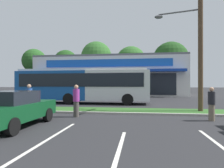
% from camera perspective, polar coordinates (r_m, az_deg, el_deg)
% --- Properties ---
extents(grass_median, '(56.00, 2.20, 0.12)m').
position_cam_1_polar(grass_median, '(13.07, -0.92, -7.74)').
color(grass_median, '#2D5B23').
rests_on(grass_median, ground_plane).
extents(curb_lip, '(56.00, 0.24, 0.12)m').
position_cam_1_polar(curb_lip, '(11.88, -1.82, -8.51)').
color(curb_lip, '#99968C').
rests_on(curb_lip, ground_plane).
extents(parking_stripe_1, '(0.12, 4.80, 0.01)m').
position_cam_1_polar(parking_stripe_1, '(6.99, -17.89, -14.97)').
color(parking_stripe_1, silver).
rests_on(parking_stripe_1, ground_plane).
extents(parking_stripe_2, '(0.12, 4.80, 0.01)m').
position_cam_1_polar(parking_stripe_2, '(5.21, 1.60, -20.26)').
color(parking_stripe_2, silver).
rests_on(parking_stripe_2, ground_plane).
extents(storefront_building, '(24.07, 14.42, 6.43)m').
position_cam_1_polar(storefront_building, '(35.69, 0.19, 2.18)').
color(storefront_building, silver).
rests_on(storefront_building, ground_plane).
extents(tree_far_left, '(5.78, 5.78, 10.49)m').
position_cam_1_polar(tree_far_left, '(51.62, -21.88, 6.33)').
color(tree_far_left, '#473323').
rests_on(tree_far_left, ground_plane).
extents(tree_left, '(5.62, 5.62, 10.06)m').
position_cam_1_polar(tree_left, '(48.27, -13.44, 6.36)').
color(tree_left, '#473323').
rests_on(tree_left, ground_plane).
extents(tree_mid_left, '(6.87, 6.87, 11.46)m').
position_cam_1_polar(tree_mid_left, '(44.36, -4.62, 7.94)').
color(tree_mid_left, '#473323').
rests_on(tree_mid_left, ground_plane).
extents(tree_mid, '(6.97, 6.97, 10.70)m').
position_cam_1_polar(tree_mid, '(45.91, 5.59, 6.66)').
color(tree_mid, '#473323').
rests_on(tree_mid, ground_plane).
extents(tree_mid_right, '(7.76, 7.76, 11.14)m').
position_cam_1_polar(tree_mid_right, '(44.79, 16.84, 6.90)').
color(tree_mid_right, '#473323').
rests_on(tree_mid_right, ground_plane).
extents(utility_pole, '(3.16, 2.36, 9.09)m').
position_cam_1_polar(utility_pole, '(13.80, 23.90, 12.84)').
color(utility_pole, '#4C3826').
rests_on(utility_pole, ground_plane).
extents(city_bus, '(12.64, 2.94, 3.25)m').
position_cam_1_polar(city_bus, '(18.65, -8.61, -0.20)').
color(city_bus, '#144793').
rests_on(city_bus, ground_plane).
extents(car_1, '(4.78, 1.96, 1.55)m').
position_cam_1_polar(car_1, '(24.75, -2.27, -2.41)').
color(car_1, slate).
rests_on(car_1, ground_plane).
extents(car_2, '(1.90, 4.28, 1.52)m').
position_cam_1_polar(car_2, '(9.19, -26.92, -6.47)').
color(car_2, '#0C3F1E').
rests_on(car_2, ground_plane).
extents(pedestrian_near_bench, '(0.36, 0.36, 1.80)m').
position_cam_1_polar(pedestrian_near_bench, '(12.68, -23.18, -4.12)').
color(pedestrian_near_bench, '#726651').
rests_on(pedestrian_near_bench, ground_plane).
extents(pedestrian_by_pole, '(0.33, 0.33, 1.66)m').
position_cam_1_polar(pedestrian_by_pole, '(10.78, 27.21, -5.22)').
color(pedestrian_by_pole, '#726651').
rests_on(pedestrian_by_pole, ground_plane).
extents(pedestrian_mid, '(0.36, 0.36, 1.77)m').
position_cam_1_polar(pedestrian_mid, '(10.89, -10.46, -4.88)').
color(pedestrian_mid, '#47423D').
rests_on(pedestrian_mid, ground_plane).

